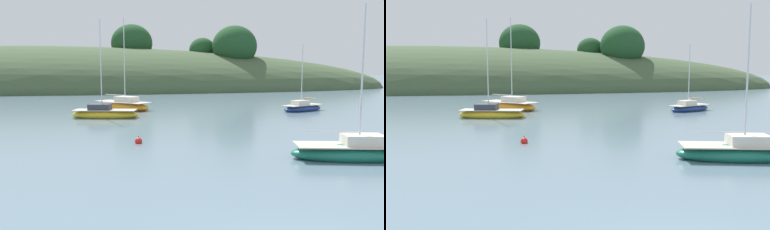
% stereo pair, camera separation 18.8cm
% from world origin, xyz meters
% --- Properties ---
extents(far_shoreline_hill, '(150.00, 36.00, 21.42)m').
position_xyz_m(far_shoreline_hill, '(-24.70, 76.90, 0.12)').
color(far_shoreline_hill, '#425638').
rests_on(far_shoreline_hill, ground).
extents(sailboat_teal_outer, '(6.24, 3.03, 8.87)m').
position_xyz_m(sailboat_teal_outer, '(-6.55, 29.19, 0.37)').
color(sailboat_teal_outer, gold).
rests_on(sailboat_teal_outer, ground).
extents(sailboat_cream_ketch, '(6.32, 3.17, 7.75)m').
position_xyz_m(sailboat_cream_ketch, '(6.68, 10.39, 0.37)').
color(sailboat_cream_ketch, '#196B56').
rests_on(sailboat_cream_ketch, ground).
extents(sailboat_orange_cutter, '(5.42, 3.88, 6.99)m').
position_xyz_m(sailboat_orange_cutter, '(13.25, 32.22, 0.34)').
color(sailboat_orange_cutter, navy).
rests_on(sailboat_orange_cutter, ground).
extents(sailboat_black_sloop, '(6.72, 6.48, 9.84)m').
position_xyz_m(sailboat_black_sloop, '(-5.09, 36.23, 0.42)').
color(sailboat_black_sloop, orange).
rests_on(sailboat_black_sloop, ground).
extents(mooring_buoy_outer, '(0.44, 0.44, 0.54)m').
position_xyz_m(mooring_buoy_outer, '(-3.76, 16.25, 0.12)').
color(mooring_buoy_outer, red).
rests_on(mooring_buoy_outer, ground).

